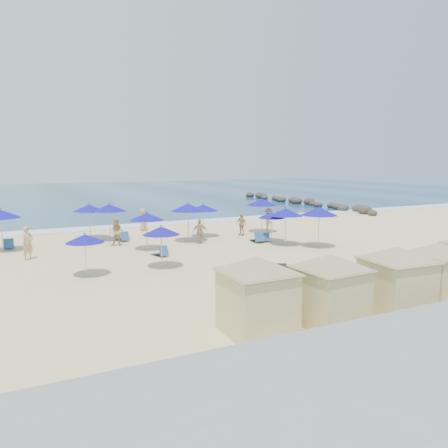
{
  "coord_description": "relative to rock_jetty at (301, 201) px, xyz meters",
  "views": [
    {
      "loc": [
        -9.77,
        -20.74,
        5.48
      ],
      "look_at": [
        2.03,
        3.0,
        1.67
      ],
      "focal_mm": 35.0,
      "sensor_mm": 36.0,
      "label": 1
    }
  ],
  "objects": [
    {
      "name": "umbrella_3",
      "position": [
        -30.61,
        -24.4,
        1.48
      ],
      "size": [
        1.87,
        1.87,
        2.13
      ],
      "color": "#A5A8AD",
      "rests_on": "ground"
    },
    {
      "name": "umbrella_12",
      "position": [
        -27.52,
        -15.16,
        1.93
      ],
      "size": [
        2.33,
        2.33,
        2.65
      ],
      "color": "#A5A8AD",
      "rests_on": "ground"
    },
    {
      "name": "beach_chair_4",
      "position": [
        -18.7,
        -20.41,
        -0.1
      ],
      "size": [
        0.84,
        1.45,
        0.75
      ],
      "color": "#255089",
      "rests_on": "ground"
    },
    {
      "name": "rock_jetty",
      "position": [
        0.0,
        0.0,
        0.0
      ],
      "size": [
        2.56,
        26.66,
        0.96
      ],
      "color": "#2D2725",
      "rests_on": "ground"
    },
    {
      "name": "trash_bin",
      "position": [
        -22.74,
        -29.2,
        0.01
      ],
      "size": [
        0.98,
        0.98,
        0.74
      ],
      "primitive_type": "cube",
      "rotation": [
        0.0,
        0.0,
        -0.42
      ],
      "color": "black",
      "rests_on": "ground"
    },
    {
      "name": "beachgoer_1",
      "position": [
        -27.55,
        -17.47,
        0.56
      ],
      "size": [
        1.12,
        1.03,
        1.85
      ],
      "primitive_type": "imported",
      "rotation": [
        0.0,
        0.0,
        5.81
      ],
      "color": "tan",
      "rests_on": "ground"
    },
    {
      "name": "beachgoer_0",
      "position": [
        -32.94,
        -19.28,
        0.59
      ],
      "size": [
        0.82,
        0.78,
        1.9
      ],
      "primitive_type": "imported",
      "rotation": [
        0.0,
        0.0,
        0.66
      ],
      "color": "tan",
      "rests_on": "ground"
    },
    {
      "name": "umbrella_9",
      "position": [
        -16.22,
        -16.92,
        2.01
      ],
      "size": [
        2.4,
        2.4,
        2.74
      ],
      "color": "#A5A8AD",
      "rests_on": "ground"
    },
    {
      "name": "umbrella_10",
      "position": [
        -17.69,
        -20.62,
        1.48
      ],
      "size": [
        1.86,
        1.86,
        2.12
      ],
      "color": "#A5A8AD",
      "rests_on": "ground"
    },
    {
      "name": "beachgoer_3",
      "position": [
        -15.81,
        -17.26,
        0.58
      ],
      "size": [
        0.99,
        1.36,
        1.89
      ],
      "primitive_type": "imported",
      "rotation": [
        0.0,
        0.0,
        1.31
      ],
      "color": "tan",
      "rests_on": "ground"
    },
    {
      "name": "beach_chair_5",
      "position": [
        -18.08,
        -20.42,
        -0.14
      ],
      "size": [
        0.9,
        1.26,
        0.64
      ],
      "color": "#255089",
      "rests_on": "ground"
    },
    {
      "name": "beach_chair_2",
      "position": [
        -26.81,
        -15.9,
        -0.12
      ],
      "size": [
        0.79,
        1.37,
        0.71
      ],
      "color": "#255089",
      "rests_on": "ground"
    },
    {
      "name": "beachgoer_2",
      "position": [
        -22.41,
        -19.15,
        0.47
      ],
      "size": [
        1.04,
        0.61,
        1.66
      ],
      "primitive_type": "imported",
      "rotation": [
        0.0,
        0.0,
        2.92
      ],
      "color": "tan",
      "rests_on": "ground"
    },
    {
      "name": "umbrella_4",
      "position": [
        -28.66,
        -13.82,
        1.84
      ],
      "size": [
        2.23,
        2.23,
        2.54
      ],
      "color": "#A5A8AD",
      "rests_on": "ground"
    },
    {
      "name": "umbrella_2",
      "position": [
        -34.24,
        -16.06,
        1.95
      ],
      "size": [
        2.35,
        2.35,
        2.67
      ],
      "color": "#A5A8AD",
      "rests_on": "ground"
    },
    {
      "name": "umbrella_13",
      "position": [
        -21.13,
        -16.8,
        1.79
      ],
      "size": [
        2.18,
        2.18,
        2.48
      ],
      "color": "#A5A8AD",
      "rests_on": "ground"
    },
    {
      "name": "cabana_2",
      "position": [
        -21.48,
        -34.8,
        1.21
      ],
      "size": [
        4.36,
        4.36,
        2.74
      ],
      "color": "beige",
      "rests_on": "ground"
    },
    {
      "name": "beach_chair_3",
      "position": [
        -26.0,
        -21.72,
        -0.13
      ],
      "size": [
        0.82,
        1.31,
        0.67
      ],
      "color": "#255089",
      "rests_on": "ground"
    },
    {
      "name": "umbrella_5",
      "position": [
        -26.16,
        -19.53,
        1.74
      ],
      "size": [
        2.13,
        2.13,
        2.42
      ],
      "color": "#A5A8AD",
      "rests_on": "ground"
    },
    {
      "name": "umbrella_8",
      "position": [
        -17.59,
        -22.16,
        1.84
      ],
      "size": [
        2.23,
        2.23,
        2.54
      ],
      "color": "#A5A8AD",
      "rests_on": "ground"
    },
    {
      "name": "beach_chair_1",
      "position": [
        -33.9,
        -15.42,
        -0.11
      ],
      "size": [
        0.63,
        1.33,
        0.72
      ],
      "color": "#255089",
      "rests_on": "ground"
    },
    {
      "name": "umbrella_7",
      "position": [
        -22.82,
        -18.08,
        2.02
      ],
      "size": [
        2.41,
        2.41,
        2.74
      ],
      "color": "#A5A8AD",
      "rests_on": "ground"
    },
    {
      "name": "beachgoer_4",
      "position": [
        -24.21,
        -11.96,
        0.54
      ],
      "size": [
        0.85,
        1.03,
        1.8
      ],
      "primitive_type": "imported",
      "rotation": [
        0.0,
        0.0,
        1.2
      ],
      "color": "tan",
      "rests_on": "ground"
    },
    {
      "name": "cabana_3",
      "position": [
        -18.93,
        -34.5,
        1.13
      ],
      "size": [
        4.14,
        4.14,
        2.6
      ],
      "color": "beige",
      "rests_on": "ground"
    },
    {
      "name": "umbrella_6",
      "position": [
        -26.82,
        -24.4,
        1.6
      ],
      "size": [
        1.99,
        1.99,
        2.26
      ],
      "color": "#A5A8AD",
      "rests_on": "ground"
    },
    {
      "name": "ocean",
      "position": [
        -24.01,
        30.1,
        -0.33
      ],
      "size": [
        160.0,
        80.0,
        0.06
      ],
      "primitive_type": "cube",
      "color": "navy",
      "rests_on": "ground"
    },
    {
      "name": "surf_line",
      "position": [
        -24.01,
        -9.4,
        -0.32
      ],
      "size": [
        160.0,
        2.5,
        0.08
      ],
      "primitive_type": "cube",
      "color": "white",
      "rests_on": "ground"
    },
    {
      "name": "cabana_0",
      "position": [
        -26.86,
        -34.1,
        1.23
      ],
      "size": [
        4.42,
        4.42,
        2.77
      ],
      "color": "beige",
      "rests_on": "ground"
    },
    {
      "name": "umbrella_11",
      "position": [
        -16.07,
        -23.66,
        1.97
      ],
      "size": [
        2.36,
        2.36,
        2.68
      ],
      "color": "#A5A8AD",
      "rests_on": "ground"
    },
    {
      "name": "ground",
      "position": [
        -24.01,
        -24.9,
        -0.36
      ],
      "size": [
        160.0,
        160.0,
        0.0
      ],
      "primitive_type": "plane",
      "color": "beige",
      "rests_on": "ground"
    },
    {
      "name": "seawall",
      "position": [
        -24.01,
        -38.4,
        0.29
      ],
      "size": [
        160.0,
        6.1,
        1.22
      ],
      "color": "gray",
      "rests_on": "ground"
    },
    {
      "name": "cabana_1",
      "position": [
        -24.31,
        -34.58,
        1.18
      ],
      "size": [
        4.28,
        4.28,
        2.69
      ],
      "color": "beige",
      "rests_on": "ground"
    },
    {
      "name": "beachgoer_5",
      "position": [
        -18.32,
        -17.43,
        0.47
      ],
      "size": [
        0.72,
        1.06,
        1.67
      ],
      "primitive_type": "imported",
      "rotation": [
        0.0,
        0.0,
        5.07
      ],
      "color": "tan",
      "rests_on": "ground"
    }
  ]
}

